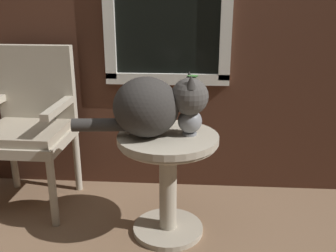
{
  "coord_description": "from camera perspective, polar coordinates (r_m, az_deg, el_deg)",
  "views": [
    {
      "loc": [
        0.33,
        -1.75,
        1.25
      ],
      "look_at": [
        0.2,
        0.09,
        0.62
      ],
      "focal_mm": 40.87,
      "sensor_mm": 36.0,
      "label": 1
    }
  ],
  "objects": [
    {
      "name": "wicker_chair",
      "position": [
        2.47,
        -19.88,
        0.82
      ],
      "size": [
        0.5,
        0.49,
        0.97
      ],
      "color": "#B2A893",
      "rests_on": "ground_plane"
    },
    {
      "name": "wicker_side_table",
      "position": [
        2.03,
        -0.0,
        -5.95
      ],
      "size": [
        0.53,
        0.53,
        0.57
      ],
      "color": "#B2A893",
      "rests_on": "ground_plane"
    },
    {
      "name": "ground_plane",
      "position": [
        2.17,
        -5.64,
        -16.41
      ],
      "size": [
        6.0,
        6.0,
        0.0
      ],
      "primitive_type": "plane",
      "color": "#7F6047"
    },
    {
      "name": "cat",
      "position": [
        1.91,
        -2.34,
        3.05
      ],
      "size": [
        0.69,
        0.34,
        0.32
      ],
      "color": "#33302D",
      "rests_on": "wicker_side_table"
    },
    {
      "name": "pewter_vase_with_ivy",
      "position": [
        1.95,
        3.29,
        1.25
      ],
      "size": [
        0.12,
        0.12,
        0.3
      ],
      "color": "gray",
      "rests_on": "wicker_side_table"
    }
  ]
}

